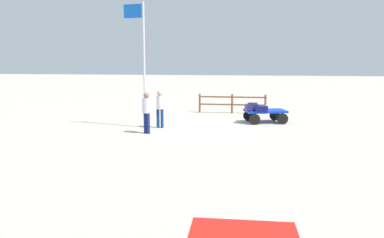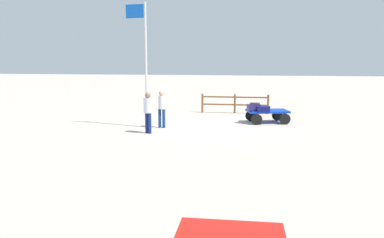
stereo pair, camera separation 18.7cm
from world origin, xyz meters
TOP-DOWN VIEW (x-y plane):
  - ground_plane at (0.00, 0.00)m, footprint 120.00×120.00m
  - luggage_cart at (-2.84, -1.24)m, footprint 2.24×1.79m
  - suitcase_tan at (-2.23, -0.91)m, footprint 0.49×0.42m
  - suitcase_navy at (-2.18, -0.84)m, footprint 0.70×0.54m
  - suitcase_olive at (-2.67, -0.64)m, footprint 0.63×0.39m
  - worker_lead at (2.00, 1.06)m, footprint 0.34×0.33m
  - worker_trailing at (2.24, 2.47)m, footprint 0.52×0.52m
  - flagpole at (2.81, 1.06)m, footprint 0.97×0.15m
  - wooden_fence at (-1.05, -4.42)m, footprint 3.97×0.13m

SIDE VIEW (x-z plane):
  - ground_plane at x=0.00m, z-range 0.00..0.00m
  - luggage_cart at x=-2.84m, z-range 0.15..0.79m
  - wooden_fence at x=-1.05m, z-range 0.08..1.21m
  - suitcase_olive at x=-2.67m, z-range 0.64..0.90m
  - suitcase_navy at x=-2.18m, z-range 0.64..0.97m
  - suitcase_tan at x=-2.23m, z-range 0.64..1.03m
  - worker_lead at x=2.00m, z-range 0.13..1.86m
  - worker_trailing at x=2.24m, z-range 0.18..1.93m
  - flagpole at x=2.81m, z-range 0.53..6.22m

